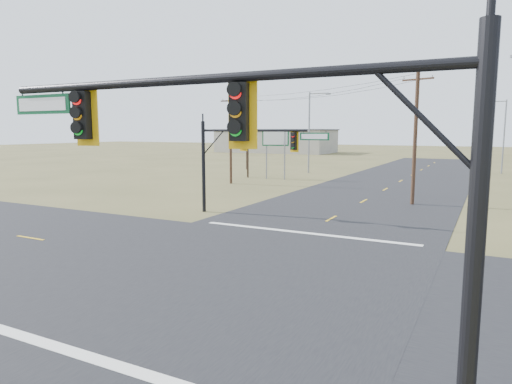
# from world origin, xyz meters

# --- Properties ---
(ground) EXTENTS (320.00, 320.00, 0.00)m
(ground) POSITION_xyz_m (0.00, 0.00, 0.00)
(ground) COLOR brown
(ground) RESTS_ON ground
(road_ew) EXTENTS (160.00, 14.00, 0.02)m
(road_ew) POSITION_xyz_m (0.00, 0.00, 0.01)
(road_ew) COLOR black
(road_ew) RESTS_ON ground
(road_ns) EXTENTS (14.00, 160.00, 0.02)m
(road_ns) POSITION_xyz_m (0.00, 0.00, 0.01)
(road_ns) COLOR black
(road_ns) RESTS_ON ground
(stop_bar_near) EXTENTS (12.00, 0.40, 0.01)m
(stop_bar_near) POSITION_xyz_m (0.00, -7.50, 0.03)
(stop_bar_near) COLOR silver
(stop_bar_near) RESTS_ON road_ns
(stop_bar_far) EXTENTS (12.00, 0.40, 0.01)m
(stop_bar_far) POSITION_xyz_m (0.00, 7.50, 0.03)
(stop_bar_far) COLOR silver
(stop_bar_far) RESTS_ON road_ns
(mast_arm_near) EXTENTS (10.34, 0.51, 7.00)m
(mast_arm_near) POSITION_xyz_m (4.75, -7.50, 5.11)
(mast_arm_near) COLOR black
(mast_arm_near) RESTS_ON ground
(mast_arm_far) EXTENTS (8.82, 0.45, 6.05)m
(mast_arm_far) POSITION_xyz_m (-5.17, 10.55, 4.40)
(mast_arm_far) COLOR black
(mast_arm_far) RESTS_ON ground
(utility_pole_near) EXTENTS (2.29, 0.85, 9.69)m
(utility_pole_near) POSITION_xyz_m (3.58, 20.14, 5.03)
(utility_pole_near) COLOR #41281C
(utility_pole_near) RESTS_ON ground
(utility_pole_far) EXTENTS (2.21, 0.26, 9.03)m
(utility_pole_far) POSITION_xyz_m (-15.23, 25.61, 4.71)
(utility_pole_far) COLOR #41281C
(utility_pole_far) RESTS_ON ground
(highway_sign) EXTENTS (2.86, 1.03, 5.61)m
(highway_sign) POSITION_xyz_m (-12.96, 31.63, 4.00)
(highway_sign) COLOR gray
(highway_sign) RESTS_ON ground
(streetlight_b) EXTENTS (2.60, 0.38, 9.29)m
(streetlight_b) POSITION_xyz_m (9.63, 50.89, 5.21)
(streetlight_b) COLOR gray
(streetlight_b) RESTS_ON ground
(streetlight_c) EXTENTS (2.85, 0.29, 10.26)m
(streetlight_c) POSITION_xyz_m (-12.13, 40.47, 5.76)
(streetlight_c) COLOR gray
(streetlight_c) RESTS_ON ground
(bare_tree_a) EXTENTS (2.69, 2.69, 6.56)m
(bare_tree_a) POSITION_xyz_m (-16.65, 31.92, 5.19)
(bare_tree_a) COLOR black
(bare_tree_a) RESTS_ON ground
(bare_tree_b) EXTENTS (3.36, 3.36, 6.62)m
(bare_tree_b) POSITION_xyz_m (-22.05, 41.60, 5.29)
(bare_tree_b) COLOR black
(bare_tree_b) RESTS_ON ground
(warehouse_left) EXTENTS (28.00, 14.00, 5.50)m
(warehouse_left) POSITION_xyz_m (-40.00, 90.00, 2.75)
(warehouse_left) COLOR #A19D8F
(warehouse_left) RESTS_ON ground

